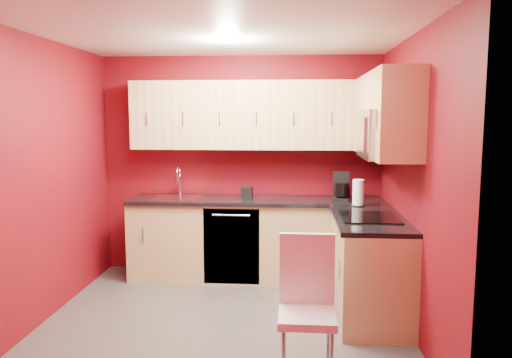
# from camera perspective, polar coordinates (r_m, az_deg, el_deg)

# --- Properties ---
(floor) EXTENTS (3.20, 3.20, 0.00)m
(floor) POSITION_cam_1_polar(r_m,az_deg,el_deg) (4.65, -3.57, -15.80)
(floor) COLOR #494644
(floor) RESTS_ON ground
(ceiling) EXTENTS (3.20, 3.20, 0.00)m
(ceiling) POSITION_cam_1_polar(r_m,az_deg,el_deg) (4.34, -3.83, 16.28)
(ceiling) COLOR white
(ceiling) RESTS_ON wall_back
(wall_back) EXTENTS (3.20, 0.00, 3.20)m
(wall_back) POSITION_cam_1_polar(r_m,az_deg,el_deg) (5.80, -1.68, 1.59)
(wall_back) COLOR maroon
(wall_back) RESTS_ON floor
(wall_front) EXTENTS (3.20, 0.00, 3.20)m
(wall_front) POSITION_cam_1_polar(r_m,az_deg,el_deg) (2.86, -7.79, -4.23)
(wall_front) COLOR maroon
(wall_front) RESTS_ON floor
(wall_left) EXTENTS (0.00, 3.00, 3.00)m
(wall_left) POSITION_cam_1_polar(r_m,az_deg,el_deg) (4.80, -22.96, -0.13)
(wall_left) COLOR maroon
(wall_left) RESTS_ON floor
(wall_right) EXTENTS (0.00, 3.00, 3.00)m
(wall_right) POSITION_cam_1_polar(r_m,az_deg,el_deg) (4.40, 17.44, -0.51)
(wall_right) COLOR maroon
(wall_right) RESTS_ON floor
(base_cabinets_back) EXTENTS (2.80, 0.60, 0.87)m
(base_cabinets_back) POSITION_cam_1_polar(r_m,az_deg,el_deg) (5.62, 0.08, -7.01)
(base_cabinets_back) COLOR tan
(base_cabinets_back) RESTS_ON floor
(base_cabinets_right) EXTENTS (0.60, 1.30, 0.87)m
(base_cabinets_right) POSITION_cam_1_polar(r_m,az_deg,el_deg) (4.75, 12.79, -9.87)
(base_cabinets_right) COLOR tan
(base_cabinets_right) RESTS_ON floor
(countertop_back) EXTENTS (2.80, 0.63, 0.04)m
(countertop_back) POSITION_cam_1_polar(r_m,az_deg,el_deg) (5.52, 0.07, -2.46)
(countertop_back) COLOR black
(countertop_back) RESTS_ON base_cabinets_back
(countertop_right) EXTENTS (0.63, 1.27, 0.04)m
(countertop_right) POSITION_cam_1_polar(r_m,az_deg,el_deg) (4.62, 12.79, -4.52)
(countertop_right) COLOR black
(countertop_right) RESTS_ON base_cabinets_right
(upper_cabinets_back) EXTENTS (2.80, 0.35, 0.75)m
(upper_cabinets_back) POSITION_cam_1_polar(r_m,az_deg,el_deg) (5.58, 0.17, 7.29)
(upper_cabinets_back) COLOR #D9BF7B
(upper_cabinets_back) RESTS_ON wall_back
(upper_cabinets_right) EXTENTS (0.35, 1.55, 0.75)m
(upper_cabinets_right) POSITION_cam_1_polar(r_m,az_deg,el_deg) (4.76, 14.44, 7.85)
(upper_cabinets_right) COLOR #D9BF7B
(upper_cabinets_right) RESTS_ON wall_right
(microwave) EXTENTS (0.42, 0.76, 0.42)m
(microwave) POSITION_cam_1_polar(r_m,az_deg,el_deg) (4.52, 14.50, 5.01)
(microwave) COLOR silver
(microwave) RESTS_ON upper_cabinets_right
(cooktop) EXTENTS (0.50, 0.55, 0.01)m
(cooktop) POSITION_cam_1_polar(r_m,az_deg,el_deg) (4.58, 12.81, -4.30)
(cooktop) COLOR black
(cooktop) RESTS_ON countertop_right
(sink) EXTENTS (0.52, 0.42, 0.35)m
(sink) POSITION_cam_1_polar(r_m,az_deg,el_deg) (5.66, -9.05, -1.75)
(sink) COLOR silver
(sink) RESTS_ON countertop_back
(dishwasher_front) EXTENTS (0.60, 0.02, 0.82)m
(dishwasher_front) POSITION_cam_1_polar(r_m,az_deg,el_deg) (5.37, -2.83, -7.71)
(dishwasher_front) COLOR black
(dishwasher_front) RESTS_ON base_cabinets_back
(downlight) EXTENTS (0.20, 0.20, 0.01)m
(downlight) POSITION_cam_1_polar(r_m,az_deg,el_deg) (4.63, -3.30, 15.51)
(downlight) COLOR white
(downlight) RESTS_ON ceiling
(coffee_maker) EXTENTS (0.22, 0.27, 0.30)m
(coffee_maker) POSITION_cam_1_polar(r_m,az_deg,el_deg) (5.47, 9.70, -0.83)
(coffee_maker) COLOR black
(coffee_maker) RESTS_ON countertop_back
(napkin_holder) EXTENTS (0.12, 0.12, 0.13)m
(napkin_holder) POSITION_cam_1_polar(r_m,az_deg,el_deg) (5.52, -1.05, -1.56)
(napkin_holder) COLOR black
(napkin_holder) RESTS_ON countertop_back
(paper_towel) EXTENTS (0.15, 0.15, 0.27)m
(paper_towel) POSITION_cam_1_polar(r_m,az_deg,el_deg) (5.16, 11.60, -1.55)
(paper_towel) COLOR white
(paper_towel) RESTS_ON countertop_right
(dining_chair) EXTENTS (0.40, 0.42, 0.98)m
(dining_chair) POSITION_cam_1_polar(r_m,az_deg,el_deg) (3.58, 5.86, -14.51)
(dining_chair) COLOR white
(dining_chair) RESTS_ON floor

